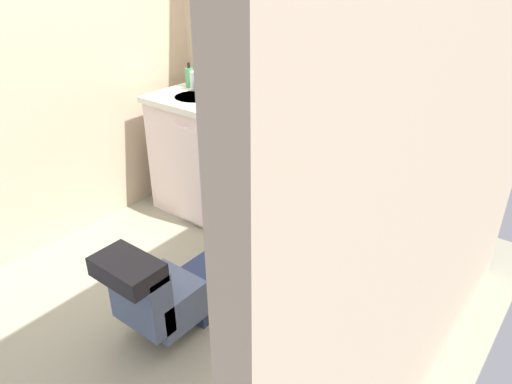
# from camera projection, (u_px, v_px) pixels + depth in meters

# --- Properties ---
(ground_plane) EXTENTS (2.71, 3.16, 0.04)m
(ground_plane) POSITION_uv_depth(u_px,v_px,m) (204.00, 296.00, 2.64)
(ground_plane) COLOR gray
(wall_back) EXTENTS (2.37, 0.08, 2.40)m
(wall_back) POSITION_uv_depth(u_px,v_px,m) (322.00, 39.00, 2.85)
(wall_back) COLOR beige
(wall_back) RESTS_ON ground_plane
(wall_left) EXTENTS (0.08, 2.16, 2.40)m
(wall_left) POSITION_uv_depth(u_px,v_px,m) (43.00, 45.00, 2.68)
(wall_left) COLOR beige
(wall_left) RESTS_ON ground_plane
(wall_right) EXTENTS (0.08, 2.16, 2.40)m
(wall_right) POSITION_uv_depth(u_px,v_px,m) (461.00, 135.00, 1.45)
(wall_right) COLOR beige
(wall_right) RESTS_ON ground_plane
(toilet) EXTENTS (0.36, 0.46, 0.75)m
(toilet) POSITION_uv_depth(u_px,v_px,m) (393.00, 219.00, 2.62)
(toilet) COLOR silver
(toilet) RESTS_ON ground_plane
(vanity_cabinet) EXTENTS (0.60, 0.53, 0.82)m
(vanity_cabinet) POSITION_uv_depth(u_px,v_px,m) (201.00, 153.00, 3.30)
(vanity_cabinet) COLOR silver
(vanity_cabinet) RESTS_ON ground_plane
(faucet) EXTENTS (0.02, 0.02, 0.10)m
(faucet) POSITION_uv_depth(u_px,v_px,m) (212.00, 84.00, 3.20)
(faucet) COLOR silver
(faucet) RESTS_ON vanity_cabinet
(person_plumber) EXTENTS (0.39, 1.06, 0.52)m
(person_plumber) POSITION_uv_depth(u_px,v_px,m) (191.00, 282.00, 2.44)
(person_plumber) COLOR navy
(person_plumber) RESTS_ON ground_plane
(tissue_box) EXTENTS (0.22, 0.11, 0.10)m
(tissue_box) POSITION_uv_depth(u_px,v_px,m) (403.00, 139.00, 2.50)
(tissue_box) COLOR silver
(tissue_box) RESTS_ON toilet
(soap_dispenser) EXTENTS (0.06, 0.06, 0.17)m
(soap_dispenser) POSITION_uv_depth(u_px,v_px,m) (189.00, 77.00, 3.28)
(soap_dispenser) COLOR #489B5D
(soap_dispenser) RESTS_ON vanity_cabinet
(bottle_clear) EXTENTS (0.06, 0.06, 0.13)m
(bottle_clear) POSITION_uv_depth(u_px,v_px,m) (195.00, 81.00, 3.21)
(bottle_clear) COLOR silver
(bottle_clear) RESTS_ON vanity_cabinet
(bottle_green) EXTENTS (0.05, 0.05, 0.12)m
(bottle_green) POSITION_uv_depth(u_px,v_px,m) (202.00, 84.00, 3.16)
(bottle_green) COLOR green
(bottle_green) RESTS_ON vanity_cabinet
(bottle_white) EXTENTS (0.04, 0.04, 0.12)m
(bottle_white) POSITION_uv_depth(u_px,v_px,m) (210.00, 86.00, 3.11)
(bottle_white) COLOR white
(bottle_white) RESTS_ON vanity_cabinet
(paper_towel_roll) EXTENTS (0.11, 0.11, 0.23)m
(paper_towel_roll) POSITION_uv_depth(u_px,v_px,m) (313.00, 264.00, 2.67)
(paper_towel_roll) COLOR white
(paper_towel_roll) RESTS_ON ground_plane
(toilet_paper_roll) EXTENTS (0.11, 0.11, 0.10)m
(toilet_paper_roll) POSITION_uv_depth(u_px,v_px,m) (355.00, 380.00, 2.05)
(toilet_paper_roll) COLOR white
(toilet_paper_roll) RESTS_ON ground_plane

